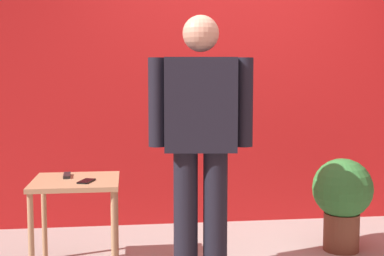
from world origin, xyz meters
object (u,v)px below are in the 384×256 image
Objects in this scene: cell_phone at (86,181)px; potted_plant at (342,196)px; standing_person at (201,134)px; tv_remote at (67,175)px; side_table at (76,193)px.

potted_plant reaches higher than cell_phone.
standing_person reaches higher than cell_phone.
potted_plant reaches higher than tv_remote.
cell_phone is 0.24m from tv_remote.
standing_person is 0.79m from cell_phone.
side_table is (-0.79, 0.22, -0.40)m from standing_person.
potted_plant is at bearing 5.31° from side_table.
standing_person is 1.29m from potted_plant.
standing_person is 11.50× the size of cell_phone.
cell_phone is at bearing -51.20° from side_table.
cell_phone is 0.85× the size of tv_remote.
standing_person is at bearing -15.62° from side_table.
side_table is 3.61× the size of tv_remote.
side_table is 0.15m from cell_phone.
potted_plant is (1.97, 0.08, -0.22)m from tv_remote.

